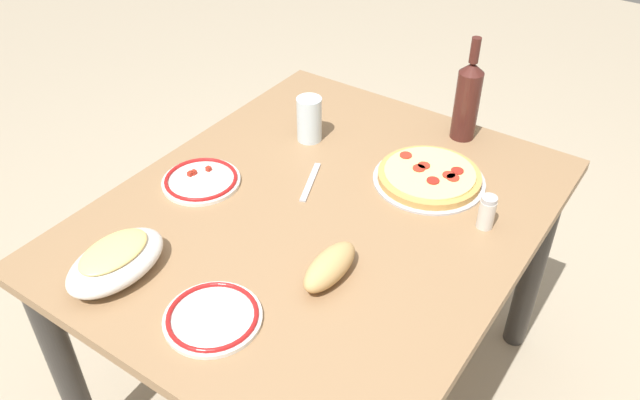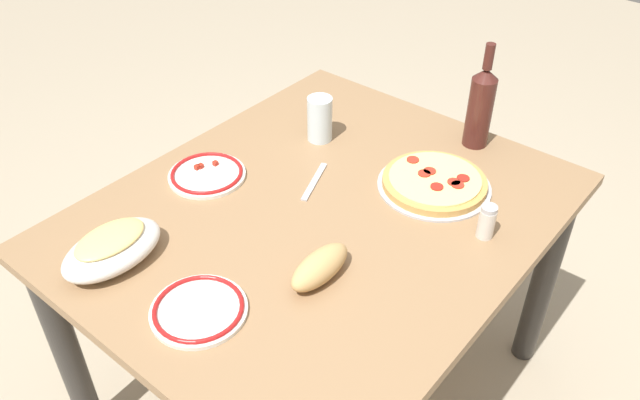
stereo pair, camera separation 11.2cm
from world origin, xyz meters
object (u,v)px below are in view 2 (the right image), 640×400
water_glass (320,119)px  side_plate_far (207,174)px  pepperoni_pizza (434,182)px  spice_shaker (487,222)px  side_plate_near (199,309)px  dining_table (320,244)px  bread_loaf (320,267)px  baked_pasta_dish (112,247)px  wine_bottle (481,106)px

water_glass → side_plate_far: 0.36m
pepperoni_pizza → water_glass: bearing=-88.8°
spice_shaker → side_plate_near: bearing=-29.7°
side_plate_far → spice_shaker: bearing=110.4°
dining_table → side_plate_near: size_ratio=5.90×
bread_loaf → spice_shaker: size_ratio=1.96×
side_plate_near → bread_loaf: bread_loaf is taller
baked_pasta_dish → side_plate_near: 0.26m
wine_bottle → water_glass: bearing=-53.8°
dining_table → water_glass: bearing=-140.3°
dining_table → water_glass: water_glass is taller
side_plate_near → spice_shaker: spice_shaker is taller
side_plate_far → bread_loaf: (0.10, 0.47, 0.02)m
pepperoni_pizza → side_plate_near: 0.70m
spice_shaker → dining_table: bearing=-64.8°
pepperoni_pizza → wine_bottle: size_ratio=0.97×
water_glass → side_plate_far: bearing=-18.0°
water_glass → spice_shaker: 0.58m
pepperoni_pizza → water_glass: (0.01, -0.38, 0.05)m
baked_pasta_dish → side_plate_far: size_ratio=1.18×
bread_loaf → pepperoni_pizza: bearing=177.9°
side_plate_far → pepperoni_pizza: bearing=125.2°
baked_pasta_dish → spice_shaker: spice_shaker is taller
wine_bottle → side_plate_near: 0.95m
dining_table → bread_loaf: size_ratio=6.99×
dining_table → pepperoni_pizza: 0.34m
wine_bottle → dining_table: bearing=-15.9°
bread_loaf → wine_bottle: bearing=-179.5°
baked_pasta_dish → dining_table: bearing=151.4°
pepperoni_pizza → bread_loaf: bread_loaf is taller
dining_table → baked_pasta_dish: 0.52m
bread_loaf → side_plate_far: bearing=-102.2°
wine_bottle → bread_loaf: size_ratio=1.77×
pepperoni_pizza → side_plate_far: size_ratio=1.44×
side_plate_far → bread_loaf: bread_loaf is taller
wine_bottle → spice_shaker: wine_bottle is taller
baked_pasta_dish → bread_loaf: size_ratio=1.41×
side_plate_far → spice_shaker: spice_shaker is taller
pepperoni_pizza → wine_bottle: bearing=-175.1°
water_glass → spice_shaker: water_glass is taller
dining_table → bread_loaf: 0.28m
spice_shaker → pepperoni_pizza: bearing=-115.3°
dining_table → water_glass: (-0.25, -0.21, 0.18)m
side_plate_near → pepperoni_pizza: bearing=168.1°
baked_pasta_dish → bread_loaf: bearing=122.9°
pepperoni_pizza → side_plate_near: bearing=-11.9°
water_glass → spice_shaker: (0.08, 0.57, -0.02)m
side_plate_near → baked_pasta_dish: bearing=-86.6°
water_glass → side_plate_near: bearing=19.2°
side_plate_near → water_glass: bearing=-160.8°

